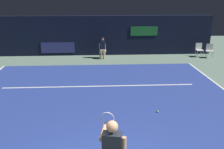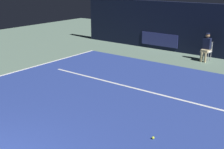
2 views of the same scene
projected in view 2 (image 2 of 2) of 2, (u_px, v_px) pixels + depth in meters
ground_plane at (108, 108)px, 9.11m from camera, size 31.35×31.35×0.00m
court_surface at (108, 108)px, 9.11m from camera, size 10.85×11.01×0.01m
line_sideline_right at (3, 75)px, 12.21m from camera, size 0.10×11.01×0.01m
line_service at (142, 90)px, 10.57m from camera, size 8.46×0.10×0.01m
back_wall at (209, 30)px, 14.89m from camera, size 15.28×0.33×2.60m
line_judge_on_chair at (206, 47)px, 14.17m from camera, size 0.45×0.53×1.32m
tennis_ball at (153, 138)px, 7.34m from camera, size 0.07×0.07×0.07m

